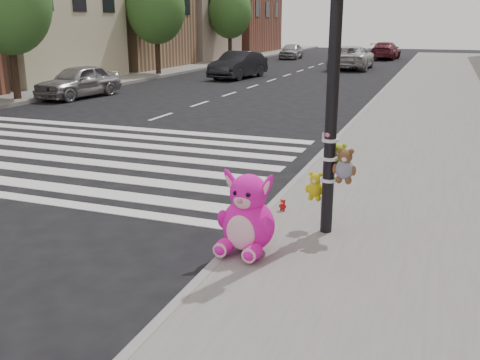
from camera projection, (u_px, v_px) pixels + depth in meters
The scene contains 17 objects.
ground at pixel (93, 264), 6.77m from camera, with size 120.00×120.00×0.00m, color black.
sidewalk_far at pixel (104, 77), 29.25m from camera, with size 6.00×80.00×0.14m, color slate.
curb_edge at pixel (349, 127), 15.20m from camera, with size 0.12×80.00×0.15m, color gray.
crosswalk at pixel (65, 148), 12.95m from camera, with size 11.00×6.00×0.01m, color silver, non-canonical shape.
bld_far_c at pixel (127, 5), 34.19m from camera, with size 6.00×8.00×8.00m, color #A17C56.
bld_far_e at pixel (238, 5), 52.00m from camera, with size 6.00×10.00×9.00m, color brown.
signal_pole at pixel (333, 119), 7.02m from camera, with size 0.72×0.50×4.00m.
tree_far_a at pixel (7, 2), 19.38m from camera, with size 3.20×3.20×5.44m.
tree_far_b at pixel (156, 9), 29.25m from camera, with size 3.20×3.20×5.44m.
tree_far_c at pixel (230, 12), 39.12m from camera, with size 3.20×3.20×5.44m.
pink_bunny at pixel (247, 219), 6.70m from camera, with size 0.76×0.82×1.07m.
red_teddy at pixel (283, 205), 8.25m from camera, with size 0.12×0.09×0.18m, color #B81214, non-canonical shape.
car_silver_far at pixel (79, 81), 21.48m from camera, with size 1.54×3.83×1.30m, color #9E9EA2.
car_dark_far at pixel (239, 65), 28.84m from camera, with size 1.51×4.34×1.43m, color black.
car_white_near at pixel (352, 58), 34.46m from camera, with size 2.44×5.30×1.47m, color silver.
car_maroon_near at pixel (386, 51), 43.56m from camera, with size 1.94×4.76×1.38m, color maroon.
car_silver_deep at pixel (291, 51), 44.10m from camera, with size 1.50×3.72×1.27m, color #A0A0A4.
Camera 1 is at (3.92, -5.13, 2.95)m, focal length 40.00 mm.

